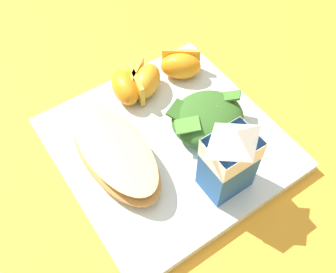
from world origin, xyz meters
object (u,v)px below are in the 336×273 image
green_salad_pile (207,118)px  orange_wedge_rear (127,87)px  orange_wedge_middle (145,81)px  milk_carton (230,157)px  cheesy_pizza_bread (115,152)px  white_plate (168,144)px  orange_wedge_front (181,65)px

green_salad_pile → orange_wedge_rear: green_salad_pile is taller
orange_wedge_middle → orange_wedge_rear: same height
milk_carton → orange_wedge_middle: (-0.00, -0.18, -0.04)m
cheesy_pizza_bread → green_salad_pile: green_salad_pile is taller
white_plate → milk_carton: bearing=103.2°
green_salad_pile → orange_wedge_front: green_salad_pile is taller
milk_carton → white_plate: bearing=-76.8°
white_plate → milk_carton: 0.12m
white_plate → orange_wedge_middle: (-0.02, -0.09, 0.03)m
orange_wedge_front → orange_wedge_rear: bearing=-5.3°
milk_carton → orange_wedge_middle: size_ratio=1.58×
white_plate → milk_carton: milk_carton is taller
white_plate → green_salad_pile: green_salad_pile is taller
white_plate → green_salad_pile: size_ratio=2.48×
white_plate → milk_carton: (-0.02, 0.09, 0.07)m
cheesy_pizza_bread → orange_wedge_middle: orange_wedge_middle is taller
green_salad_pile → orange_wedge_middle: (0.03, -0.10, -0.00)m
orange_wedge_front → green_salad_pile: bearing=74.4°
cheesy_pizza_bread → milk_carton: milk_carton is taller
milk_carton → orange_wedge_middle: milk_carton is taller
milk_carton → orange_wedge_middle: bearing=-90.9°
green_salad_pile → orange_wedge_front: 0.10m
milk_carton → orange_wedge_front: size_ratio=1.58×
green_salad_pile → milk_carton: bearing=66.5°
white_plate → orange_wedge_middle: size_ratio=4.03×
milk_carton → orange_wedge_rear: milk_carton is taller
white_plate → green_salad_pile: (-0.06, 0.01, 0.03)m
orange_wedge_middle → milk_carton: bearing=89.1°
cheesy_pizza_bread → milk_carton: 0.15m
milk_carton → orange_wedge_rear: size_ratio=1.66×
cheesy_pizza_bread → white_plate: bearing=170.2°
cheesy_pizza_bread → milk_carton: size_ratio=1.56×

